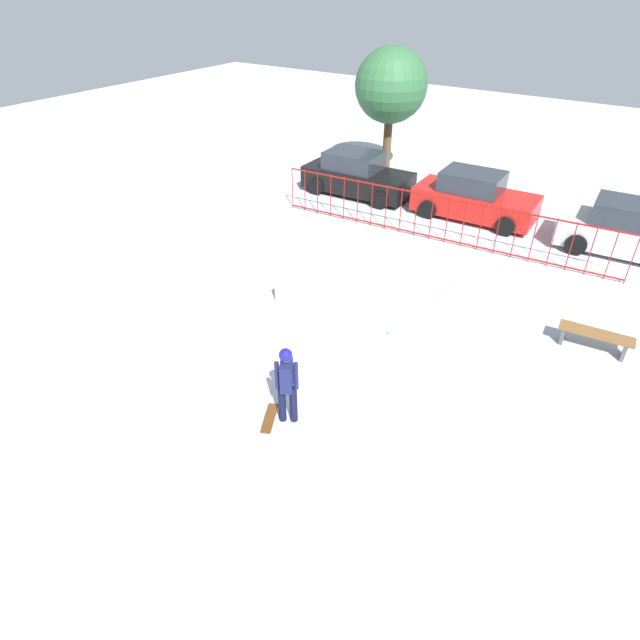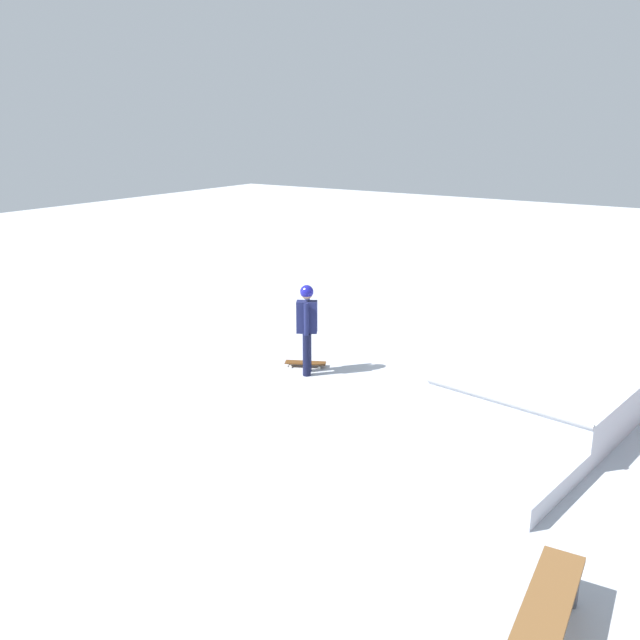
% 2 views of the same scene
% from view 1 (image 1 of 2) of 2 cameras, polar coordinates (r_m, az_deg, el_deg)
% --- Properties ---
extents(ground_plane, '(60.00, 60.00, 0.00)m').
position_cam_1_polar(ground_plane, '(13.20, 2.61, -0.29)').
color(ground_plane, '#B2B7C1').
extents(skate_ramp, '(5.72, 3.35, 0.74)m').
position_cam_1_polar(skate_ramp, '(13.44, 5.90, 1.84)').
color(skate_ramp, silver).
rests_on(skate_ramp, ground).
extents(skater, '(0.39, 0.44, 1.73)m').
position_cam_1_polar(skater, '(9.92, -3.60, -6.49)').
color(skater, black).
rests_on(skater, ground).
extents(skateboard, '(0.54, 0.80, 0.09)m').
position_cam_1_polar(skateboard, '(10.55, -5.45, -10.45)').
color(skateboard, '#593314').
rests_on(skateboard, ground).
extents(perimeter_fence, '(10.97, 0.75, 1.50)m').
position_cam_1_polar(perimeter_fence, '(17.37, 12.70, 10.63)').
color(perimeter_fence, maroon).
rests_on(perimeter_fence, ground).
extents(park_bench, '(1.63, 0.52, 0.48)m').
position_cam_1_polar(park_bench, '(13.63, 27.50, -1.61)').
color(park_bench, brown).
rests_on(park_bench, ground).
extents(parked_car_black, '(4.15, 2.03, 1.60)m').
position_cam_1_polar(parked_car_black, '(20.91, 3.97, 15.25)').
color(parked_car_black, black).
rests_on(parked_car_black, ground).
extents(parked_car_red, '(4.15, 2.02, 1.60)m').
position_cam_1_polar(parked_car_red, '(19.44, 16.24, 12.51)').
color(parked_car_red, red).
rests_on(parked_car_red, ground).
extents(parked_car_silver, '(4.18, 2.08, 1.60)m').
position_cam_1_polar(parked_car_silver, '(18.67, 30.40, 8.22)').
color(parked_car_silver, '#B7B7BC').
rests_on(parked_car_silver, ground).
extents(distant_tree, '(2.84, 2.84, 4.90)m').
position_cam_1_polar(distant_tree, '(22.69, 7.65, 23.67)').
color(distant_tree, brown).
rests_on(distant_tree, ground).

